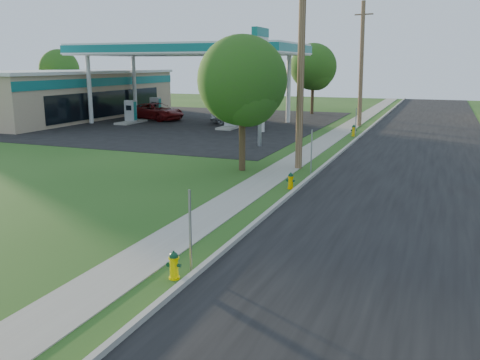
# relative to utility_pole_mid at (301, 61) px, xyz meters

# --- Properties ---
(road) EXTENTS (8.00, 120.00, 0.02)m
(road) POSITION_rel_utility_pole_mid_xyz_m (5.10, -7.00, -4.94)
(road) COLOR black
(road) RESTS_ON ground
(curb) EXTENTS (0.15, 120.00, 0.15)m
(curb) POSITION_rel_utility_pole_mid_xyz_m (1.10, -7.00, -4.88)
(curb) COLOR #A29F95
(curb) RESTS_ON ground
(sidewalk) EXTENTS (1.50, 120.00, 0.03)m
(sidewalk) POSITION_rel_utility_pole_mid_xyz_m (-0.65, -7.00, -4.94)
(sidewalk) COLOR gray
(sidewalk) RESTS_ON ground
(forecourt) EXTENTS (26.00, 28.00, 0.02)m
(forecourt) POSITION_rel_utility_pole_mid_xyz_m (-15.40, 15.00, -4.94)
(forecourt) COLOR black
(forecourt) RESTS_ON ground
(utility_pole_mid) EXTENTS (1.40, 0.32, 9.80)m
(utility_pole_mid) POSITION_rel_utility_pole_mid_xyz_m (0.00, 0.00, 0.00)
(utility_pole_mid) COLOR brown
(utility_pole_mid) RESTS_ON ground
(utility_pole_far) EXTENTS (1.40, 0.32, 9.50)m
(utility_pole_far) POSITION_rel_utility_pole_mid_xyz_m (0.00, 18.00, -0.15)
(utility_pole_far) COLOR brown
(utility_pole_far) RESTS_ON ground
(sign_post_near) EXTENTS (0.05, 0.04, 2.00)m
(sign_post_near) POSITION_rel_utility_pole_mid_xyz_m (0.85, -12.80, -3.95)
(sign_post_near) COLOR gray
(sign_post_near) RESTS_ON ground
(sign_post_mid) EXTENTS (0.05, 0.04, 2.00)m
(sign_post_mid) POSITION_rel_utility_pole_mid_xyz_m (0.85, -1.00, -3.95)
(sign_post_mid) COLOR gray
(sign_post_mid) RESTS_ON ground
(sign_post_far) EXTENTS (0.05, 0.04, 2.00)m
(sign_post_far) POSITION_rel_utility_pole_mid_xyz_m (0.85, 11.20, -3.95)
(sign_post_far) COLOR gray
(sign_post_far) RESTS_ON ground
(gas_canopy) EXTENTS (18.18, 9.18, 6.40)m
(gas_canopy) POSITION_rel_utility_pole_mid_xyz_m (-13.40, 15.00, 0.94)
(gas_canopy) COLOR silver
(gas_canopy) RESTS_ON ground
(fuel_pump_nw) EXTENTS (1.20, 3.20, 1.90)m
(fuel_pump_nw) POSITION_rel_utility_pole_mid_xyz_m (-17.90, 13.00, -4.23)
(fuel_pump_nw) COLOR #A29F95
(fuel_pump_nw) RESTS_ON ground
(fuel_pump_ne) EXTENTS (1.20, 3.20, 1.90)m
(fuel_pump_ne) POSITION_rel_utility_pole_mid_xyz_m (-8.90, 13.00, -4.23)
(fuel_pump_ne) COLOR #A29F95
(fuel_pump_ne) RESTS_ON ground
(fuel_pump_sw) EXTENTS (1.20, 3.20, 1.90)m
(fuel_pump_sw) POSITION_rel_utility_pole_mid_xyz_m (-17.90, 17.00, -4.23)
(fuel_pump_sw) COLOR #A29F95
(fuel_pump_sw) RESTS_ON ground
(fuel_pump_se) EXTENTS (1.20, 3.20, 1.90)m
(fuel_pump_se) POSITION_rel_utility_pole_mid_xyz_m (-8.90, 17.00, -4.23)
(fuel_pump_se) COLOR #A29F95
(fuel_pump_se) RESTS_ON ground
(convenience_store) EXTENTS (10.40, 22.40, 4.25)m
(convenience_store) POSITION_rel_utility_pole_mid_xyz_m (-26.38, 15.00, -2.82)
(convenience_store) COLOR tan
(convenience_store) RESTS_ON ground
(price_pylon) EXTENTS (0.34, 2.04, 6.85)m
(price_pylon) POSITION_rel_utility_pole_mid_xyz_m (-3.90, 5.50, 0.48)
(price_pylon) COLOR gray
(price_pylon) RESTS_ON ground
(tree_verge) EXTENTS (4.05, 4.05, 6.13)m
(tree_verge) POSITION_rel_utility_pole_mid_xyz_m (-2.23, -1.43, -1.01)
(tree_verge) COLOR #3E2F1D
(tree_verge) RESTS_ON ground
(tree_lot) EXTENTS (4.50, 4.50, 6.81)m
(tree_lot) POSITION_rel_utility_pole_mid_xyz_m (-5.75, 26.42, -0.57)
(tree_lot) COLOR #3E2F1D
(tree_lot) RESTS_ON ground
(tree_back) EXTENTS (4.22, 4.22, 6.40)m
(tree_back) POSITION_rel_utility_pole_mid_xyz_m (-32.65, 21.95, -0.84)
(tree_back) COLOR #3E2F1D
(tree_back) RESTS_ON ground
(hydrant_near) EXTENTS (0.35, 0.31, 0.68)m
(hydrant_near) POSITION_rel_utility_pole_mid_xyz_m (0.70, -13.36, -4.62)
(hydrant_near) COLOR #FFE000
(hydrant_near) RESTS_ON ground
(hydrant_mid) EXTENTS (0.35, 0.31, 0.67)m
(hydrant_mid) POSITION_rel_utility_pole_mid_xyz_m (0.78, -4.04, -4.63)
(hydrant_mid) COLOR #E7AD00
(hydrant_mid) RESTS_ON ground
(hydrant_far) EXTENTS (0.41, 0.37, 0.80)m
(hydrant_far) POSITION_rel_utility_pole_mid_xyz_m (0.61, 12.03, -4.56)
(hydrant_far) COLOR #DFB90D
(hydrant_far) RESTS_ON ground
(car_red) EXTENTS (5.81, 3.91, 1.48)m
(car_red) POSITION_rel_utility_pole_mid_xyz_m (-17.31, 16.15, -4.21)
(car_red) COLOR maroon
(car_red) RESTS_ON ground
(car_silver) EXTENTS (4.31, 2.51, 1.38)m
(car_silver) POSITION_rel_utility_pole_mid_xyz_m (-9.73, 15.96, -4.26)
(car_silver) COLOR #A1A4A8
(car_silver) RESTS_ON ground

